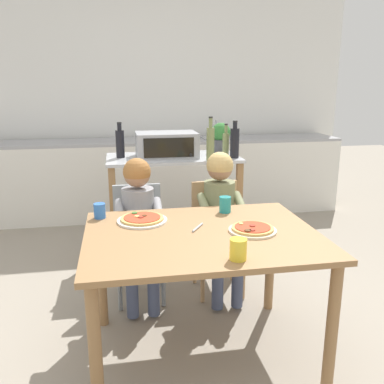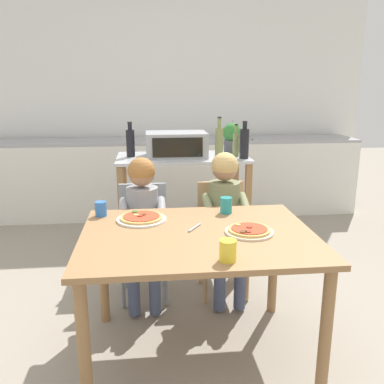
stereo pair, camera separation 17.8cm
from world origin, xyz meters
The scene contains 21 objects.
ground_plane centered at (0.00, 1.24, 0.00)m, with size 12.42×12.42×0.00m, color gray.
back_wall_tiled centered at (0.00, 3.17, 1.35)m, with size 4.89×0.12×2.70m.
kitchen_counter centered at (0.00, 2.76, 0.45)m, with size 4.40×0.60×1.09m.
kitchen_island_cart centered at (0.04, 1.43, 0.62)m, with size 1.12×0.59×0.92m.
toaster_oven centered at (-0.02, 1.42, 1.02)m, with size 0.51×0.35×0.21m.
bottle_brown_beer centered at (-0.40, 1.45, 1.04)m, with size 0.07×0.07×0.30m.
bottle_tall_green_wine centered at (0.31, 1.19, 1.06)m, with size 0.07×0.07×0.35m.
bottle_squat_spirits centered at (0.54, 1.27, 1.05)m, with size 0.08×0.08×0.31m.
bottle_dark_olive_oil centered at (0.49, 1.38, 1.03)m, with size 0.06×0.06×0.28m.
potted_herb_plant centered at (0.50, 1.59, 1.06)m, with size 0.17×0.17×0.26m.
dining_table centered at (0.00, 0.00, 0.65)m, with size 1.25×0.96×0.75m.
dining_chair_left centered at (-0.30, 0.77, 0.48)m, with size 0.36×0.36×0.81m.
dining_chair_right centered at (0.27, 0.78, 0.48)m, with size 0.36×0.36×0.81m.
child_in_grey_shirt centered at (-0.30, 0.65, 0.66)m, with size 0.32×0.42×1.02m.
child_in_olive_shirt centered at (0.27, 0.66, 0.67)m, with size 0.32×0.42×1.05m.
pizza_plate_white centered at (-0.30, 0.25, 0.76)m, with size 0.29×0.29×0.03m.
pizza_plate_cream centered at (0.27, -0.03, 0.76)m, with size 0.26×0.26×0.03m.
drinking_cup_blue centered at (-0.55, 0.36, 0.79)m, with size 0.07×0.07×0.09m, color blue.
drinking_cup_teal centered at (0.22, 0.34, 0.80)m, with size 0.07×0.07×0.10m, color teal.
drinking_cup_yellow centered at (0.09, -0.37, 0.80)m, with size 0.08×0.08×0.10m, color yellow.
serving_spoon centered at (-0.01, 0.07, 0.75)m, with size 0.01×0.01×0.14m, color #B7BABF.
Camera 2 is at (-0.25, -2.08, 1.53)m, focal length 38.75 mm.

